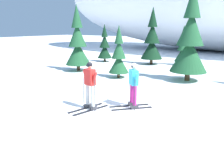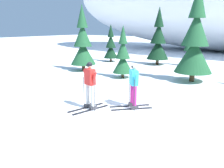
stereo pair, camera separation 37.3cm
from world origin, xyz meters
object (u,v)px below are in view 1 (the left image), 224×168
at_px(pine_tree_far_left, 105,46).
at_px(pine_tree_center, 119,56).
at_px(skier_red_jacket, 90,85).
at_px(pine_tree_right, 190,41).
at_px(skier_cyan_jacket, 133,84).
at_px(pine_tree_center_left, 152,41).
at_px(pine_tree_left, 78,44).
at_px(pine_tree_center_right, 183,49).

xyz_separation_m(pine_tree_far_left, pine_tree_center, (4.58, -5.05, -0.06)).
distance_m(skier_red_jacket, pine_tree_right, 7.14).
xyz_separation_m(skier_cyan_jacket, pine_tree_center_left, (-3.78, 10.22, 1.00)).
xyz_separation_m(skier_red_jacket, pine_tree_center_left, (-2.52, 11.26, 0.97)).
bearing_deg(pine_tree_left, pine_tree_center_right, 50.01).
bearing_deg(pine_tree_center_right, skier_red_jacket, -88.90).
xyz_separation_m(pine_tree_center_left, pine_tree_center_right, (2.29, 0.85, -0.59)).
distance_m(pine_tree_far_left, pine_tree_right, 9.09).
xyz_separation_m(pine_tree_far_left, pine_tree_left, (1.01, -4.68, 0.52)).
bearing_deg(pine_tree_right, skier_cyan_jacket, -94.36).
relative_size(skier_red_jacket, pine_tree_right, 0.34).
height_order(pine_tree_far_left, pine_tree_center_right, pine_tree_far_left).
xyz_separation_m(skier_cyan_jacket, pine_tree_right, (0.44, 5.77, 1.32)).
bearing_deg(pine_tree_right, pine_tree_far_left, 156.76).
height_order(skier_red_jacket, pine_tree_center_left, pine_tree_center_left).
relative_size(skier_cyan_jacket, pine_tree_center, 0.55).
height_order(skier_cyan_jacket, pine_tree_center_right, pine_tree_center_right).
xyz_separation_m(skier_red_jacket, pine_tree_far_left, (-6.62, 10.38, 0.43)).
distance_m(skier_cyan_jacket, pine_tree_center, 5.43).
distance_m(pine_tree_far_left, pine_tree_center, 6.82).
height_order(skier_cyan_jacket, pine_tree_right, pine_tree_right).
height_order(pine_tree_far_left, pine_tree_center, pine_tree_far_left).
height_order(pine_tree_center_left, pine_tree_right, pine_tree_right).
bearing_deg(pine_tree_center_right, pine_tree_left, -129.99).
height_order(pine_tree_far_left, pine_tree_left, pine_tree_left).
bearing_deg(pine_tree_center_left, pine_tree_center, -85.30).
bearing_deg(pine_tree_far_left, skier_cyan_jacket, -49.87).
distance_m(skier_cyan_jacket, pine_tree_center_right, 11.18).
relative_size(skier_cyan_jacket, pine_tree_left, 0.38).
bearing_deg(pine_tree_right, pine_tree_left, -171.38).
height_order(pine_tree_left, pine_tree_center_left, pine_tree_center_left).
xyz_separation_m(pine_tree_left, pine_tree_center_right, (5.37, 6.40, -0.57)).
relative_size(skier_cyan_jacket, skier_red_jacket, 0.97).
bearing_deg(pine_tree_left, skier_red_jacket, -45.51).
xyz_separation_m(pine_tree_center_left, pine_tree_center, (0.49, -5.93, -0.60)).
bearing_deg(skier_red_jacket, pine_tree_left, 134.49).
distance_m(skier_cyan_jacket, pine_tree_left, 8.36).
distance_m(pine_tree_center, pine_tree_center_right, 7.01).
height_order(skier_red_jacket, pine_tree_center_right, pine_tree_center_right).
distance_m(pine_tree_center_left, pine_tree_right, 6.14).
xyz_separation_m(skier_cyan_jacket, pine_tree_far_left, (-7.88, 9.34, 0.46)).
relative_size(pine_tree_center_left, pine_tree_right, 0.86).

